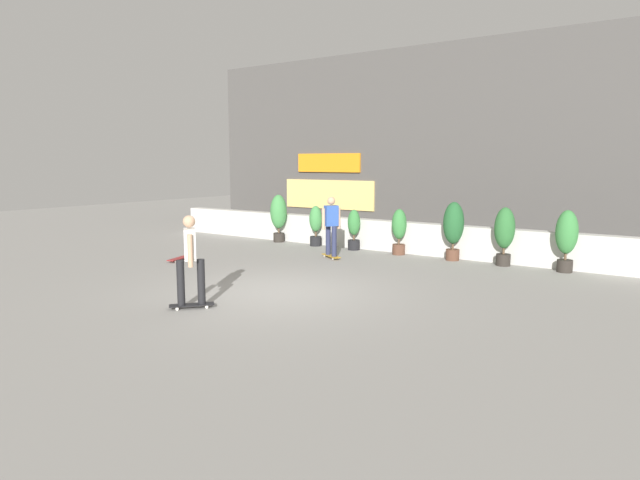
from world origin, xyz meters
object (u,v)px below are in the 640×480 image
object	(u,v)px
potted_plant_0	(279,214)
potted_plant_3	(399,229)
potted_plant_2	(354,228)
skater_foreground	(331,224)
skateboard_near_camera	(178,258)
potted_plant_5	(505,232)
potted_plant_1	(316,224)
potted_plant_6	(567,236)
skater_by_wall_right	(190,257)
potted_plant_4	(453,226)

from	to	relation	value
potted_plant_0	potted_plant_3	bearing A→B (deg)	-0.00
potted_plant_2	skater_foreground	bearing A→B (deg)	-81.31
potted_plant_3	skateboard_near_camera	size ratio (longest dim) A/B	1.59
potted_plant_3	potted_plant_5	world-z (taller)	potted_plant_5
potted_plant_2	potted_plant_5	size ratio (longest dim) A/B	0.81
potted_plant_2	skater_foreground	xyz separation A→B (m)	(0.24, -1.60, 0.29)
potted_plant_1	potted_plant_5	xyz separation A→B (m)	(5.89, 0.00, 0.17)
skater_foreground	potted_plant_6	bearing A→B (deg)	15.69
potted_plant_1	potted_plant_6	size ratio (longest dim) A/B	0.84
potted_plant_0	skater_foreground	xyz separation A→B (m)	(3.16, -1.60, 0.02)
potted_plant_2	potted_plant_6	xyz separation A→B (m)	(5.95, -0.00, 0.22)
potted_plant_1	potted_plant_5	bearing A→B (deg)	0.00
potted_plant_5	skater_foreground	xyz separation A→B (m)	(-4.23, -1.60, 0.07)
potted_plant_2	potted_plant_5	bearing A→B (deg)	-0.00
skater_foreground	skateboard_near_camera	world-z (taller)	skater_foreground
potted_plant_0	skater_by_wall_right	bearing A→B (deg)	-61.69
skater_by_wall_right	potted_plant_6	bearing A→B (deg)	56.77
potted_plant_3	skateboard_near_camera	world-z (taller)	potted_plant_3
potted_plant_2	skater_by_wall_right	bearing A→B (deg)	-81.68
skater_by_wall_right	potted_plant_5	bearing A→B (deg)	65.43
potted_plant_0	skater_by_wall_right	world-z (taller)	skater_by_wall_right
skater_foreground	skater_by_wall_right	bearing A→B (deg)	-81.79
potted_plant_5	potted_plant_6	xyz separation A→B (m)	(1.47, -0.00, 0.00)
potted_plant_2	potted_plant_4	bearing A→B (deg)	-0.00
potted_plant_2	skater_by_wall_right	world-z (taller)	skater_by_wall_right
potted_plant_4	skateboard_near_camera	size ratio (longest dim) A/B	1.92
skater_by_wall_right	potted_plant_2	bearing A→B (deg)	98.32
potted_plant_4	skater_by_wall_right	size ratio (longest dim) A/B	0.93
potted_plant_2	potted_plant_6	distance (m)	5.95
potted_plant_2	skateboard_near_camera	size ratio (longest dim) A/B	1.48
potted_plant_6	potted_plant_0	bearing A→B (deg)	180.00
potted_plant_1	potted_plant_3	bearing A→B (deg)	-0.00
skater_by_wall_right	potted_plant_3	bearing A→B (deg)	86.75
potted_plant_2	potted_plant_3	world-z (taller)	potted_plant_3
potted_plant_3	skater_foreground	distance (m)	2.05
potted_plant_5	skater_foreground	world-z (taller)	skater_foreground
potted_plant_1	skater_by_wall_right	xyz separation A→B (m)	(2.49, -7.42, 0.25)
skater_by_wall_right	potted_plant_4	bearing A→B (deg)	74.66
potted_plant_1	potted_plant_5	world-z (taller)	potted_plant_5
skater_by_wall_right	skateboard_near_camera	bearing A→B (deg)	141.87
skater_foreground	potted_plant_0	bearing A→B (deg)	153.10
potted_plant_0	potted_plant_6	xyz separation A→B (m)	(8.86, -0.00, -0.04)
potted_plant_0	potted_plant_4	distance (m)	6.03
potted_plant_6	skateboard_near_camera	bearing A→B (deg)	-154.11
potted_plant_5	potted_plant_6	distance (m)	1.47
potted_plant_6	skater_foreground	xyz separation A→B (m)	(-5.70, -1.60, 0.07)
skater_foreground	skateboard_near_camera	size ratio (longest dim) A/B	2.06
potted_plant_2	skater_foreground	distance (m)	1.65
potted_plant_3	potted_plant_5	xyz separation A→B (m)	(2.97, 0.00, 0.14)
potted_plant_1	potted_plant_6	world-z (taller)	potted_plant_6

